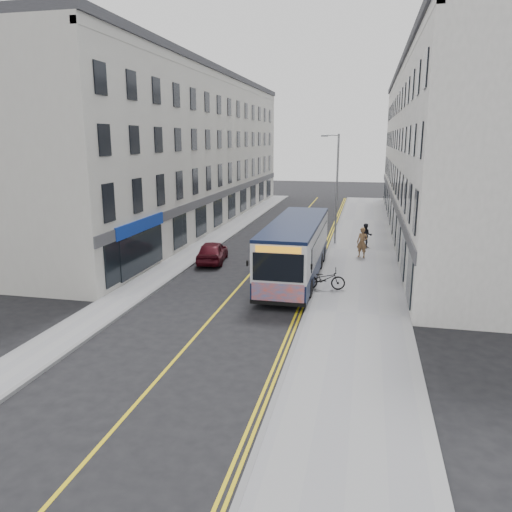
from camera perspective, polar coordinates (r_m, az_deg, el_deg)
The scene contains 17 objects.
ground at distance 24.75m, azimuth -3.07°, elevation -4.79°, with size 140.00×140.00×0.00m, color black.
pavement_east at distance 35.48m, azimuth 12.00°, elevation 0.60°, with size 4.50×64.00×0.12m, color gray.
pavement_west at distance 37.26m, azimuth -5.55°, elevation 1.43°, with size 2.00×64.00×0.12m, color gray.
kerb_east at distance 35.56m, azimuth 8.38°, elevation 0.79°, with size 0.18×64.00×0.13m, color slate.
kerb_west at distance 36.97m, azimuth -4.08°, elevation 1.38°, with size 0.18×64.00×0.13m, color slate.
road_centre_line at distance 36.06m, azimuth 2.03°, elevation 1.00°, with size 0.12×64.00×0.01m, color gold.
road_dbl_yellow_inner at distance 35.60m, azimuth 7.66°, elevation 0.73°, with size 0.10×64.00×0.01m, color gold.
road_dbl_yellow_outer at distance 35.59m, azimuth 7.98°, elevation 0.71°, with size 0.10×64.00×0.01m, color gold.
terrace_east at distance 43.97m, azimuth 19.57°, elevation 11.01°, with size 6.00×46.00×13.00m, color white.
terrace_west at distance 46.30m, azimuth -7.05°, elevation 11.74°, with size 6.00×46.00×13.00m, color beige.
streetlamp at distance 36.87m, azimuth 9.11°, elevation 8.00°, with size 1.32×0.18×8.00m.
city_bus at distance 27.63m, azimuth 4.56°, elevation 0.96°, with size 2.64×11.30×3.28m.
bicycle at distance 25.76m, azimuth 7.81°, elevation -2.60°, with size 0.74×2.12×1.11m, color black.
pedestrian_near at distance 33.08m, azimuth 12.04°, elevation 1.53°, with size 0.71×0.47×1.96m, color brown.
pedestrian_far at distance 36.08m, azimuth 12.46°, elevation 2.29°, with size 0.84×0.66×1.73m, color black.
car_white at distance 46.00m, azimuth 6.67°, elevation 4.48°, with size 1.48×4.25×1.40m, color silver.
car_maroon at distance 31.69m, azimuth -5.01°, elevation 0.50°, with size 1.62×4.03×1.37m, color #470B15.
Camera 1 is at (6.38, -22.65, 7.68)m, focal length 35.00 mm.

